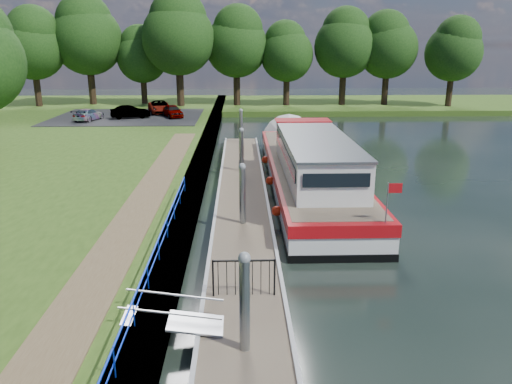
{
  "coord_description": "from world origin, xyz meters",
  "views": [
    {
      "loc": [
        -0.07,
        -11.08,
        7.52
      ],
      "look_at": [
        0.6,
        9.62,
        1.4
      ],
      "focal_mm": 35.0,
      "sensor_mm": 36.0,
      "label": 1
    }
  ],
  "objects_px": {
    "car_a": "(173,111)",
    "car_c": "(88,114)",
    "car_d": "(160,107)",
    "barge": "(307,166)",
    "car_b": "(130,112)",
    "pontoon": "(242,196)"
  },
  "relations": [
    {
      "from": "barge",
      "to": "car_b",
      "type": "relative_size",
      "value": 5.81
    },
    {
      "from": "car_a",
      "to": "car_c",
      "type": "relative_size",
      "value": 0.93
    },
    {
      "from": "car_c",
      "to": "car_d",
      "type": "xyz_separation_m",
      "value": [
        5.84,
        4.8,
        0.09
      ]
    },
    {
      "from": "pontoon",
      "to": "car_b",
      "type": "distance_m",
      "value": 25.95
    },
    {
      "from": "car_a",
      "to": "car_c",
      "type": "bearing_deg",
      "value": 171.86
    },
    {
      "from": "barge",
      "to": "car_a",
      "type": "relative_size",
      "value": 6.06
    },
    {
      "from": "pontoon",
      "to": "car_a",
      "type": "height_order",
      "value": "car_a"
    },
    {
      "from": "car_b",
      "to": "barge",
      "type": "bearing_deg",
      "value": -162.8
    },
    {
      "from": "pontoon",
      "to": "car_a",
      "type": "xyz_separation_m",
      "value": [
        -6.55,
        24.35,
        1.25
      ]
    },
    {
      "from": "barge",
      "to": "car_a",
      "type": "height_order",
      "value": "barge"
    },
    {
      "from": "pontoon",
      "to": "car_c",
      "type": "distance_m",
      "value": 26.53
    },
    {
      "from": "car_b",
      "to": "car_c",
      "type": "xyz_separation_m",
      "value": [
        -3.58,
        -1.24,
        -0.06
      ]
    },
    {
      "from": "car_d",
      "to": "car_a",
      "type": "bearing_deg",
      "value": -75.9
    },
    {
      "from": "car_b",
      "to": "car_d",
      "type": "bearing_deg",
      "value": -49.05
    },
    {
      "from": "pontoon",
      "to": "car_c",
      "type": "bearing_deg",
      "value": 122.0
    },
    {
      "from": "barge",
      "to": "car_b",
      "type": "xyz_separation_m",
      "value": [
        -14.06,
        21.05,
        0.35
      ]
    },
    {
      "from": "car_a",
      "to": "car_c",
      "type": "xyz_separation_m",
      "value": [
        -7.5,
        -1.88,
        -0.05
      ]
    },
    {
      "from": "car_a",
      "to": "car_d",
      "type": "bearing_deg",
      "value": 97.31
    },
    {
      "from": "car_c",
      "to": "car_d",
      "type": "relative_size",
      "value": 0.82
    },
    {
      "from": "car_c",
      "to": "car_b",
      "type": "bearing_deg",
      "value": -147.51
    },
    {
      "from": "car_b",
      "to": "car_d",
      "type": "distance_m",
      "value": 4.22
    },
    {
      "from": "barge",
      "to": "pontoon",
      "type": "bearing_deg",
      "value": -143.51
    }
  ]
}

